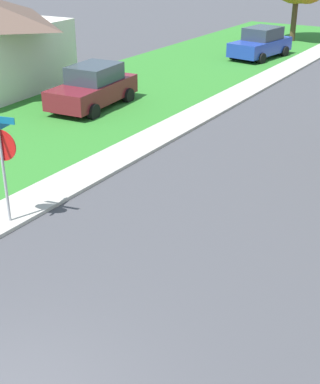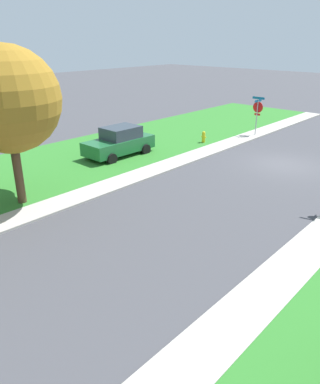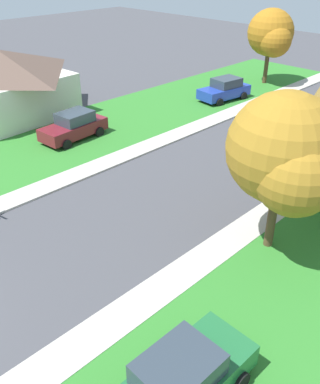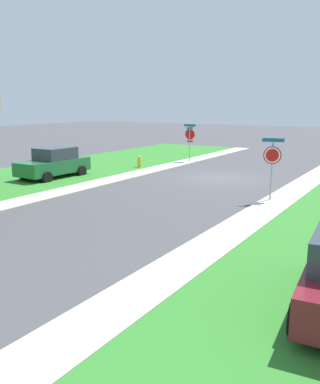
{
  "view_description": "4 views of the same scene",
  "coord_description": "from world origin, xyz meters",
  "px_view_note": "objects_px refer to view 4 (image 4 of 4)",
  "views": [
    {
      "loc": [
        5.12,
        -3.75,
        6.45
      ],
      "look_at": [
        -0.61,
        5.36,
        1.4
      ],
      "focal_mm": 51.12,
      "sensor_mm": 36.0,
      "label": 1
    },
    {
      "loc": [
        -8.34,
        19.56,
        6.62
      ],
      "look_at": [
        0.18,
        10.16,
        1.4
      ],
      "focal_mm": 35.3,
      "sensor_mm": 36.0,
      "label": 2
    },
    {
      "loc": [
        12.56,
        -0.23,
        10.62
      ],
      "look_at": [
        1.43,
        10.83,
        1.4
      ],
      "focal_mm": 39.04,
      "sensor_mm": 36.0,
      "label": 3
    },
    {
      "loc": [
        -9.7,
        22.07,
        4.19
      ],
      "look_at": [
        -2.68,
        10.79,
        1.4
      ],
      "focal_mm": 39.26,
      "sensor_mm": 36.0,
      "label": 4
    }
  ],
  "objects_px": {
    "stop_sign_far_corner": "(272,159)",
    "car_green_near_corner": "(54,163)",
    "fire_hydrant": "(139,162)",
    "stop_sign_near_corner": "(190,137)"
  },
  "relations": [
    {
      "from": "stop_sign_far_corner",
      "to": "car_green_near_corner",
      "type": "xyz_separation_m",
      "value": [
        12.4,
        0.67,
        -1.01
      ]
    },
    {
      "from": "car_green_near_corner",
      "to": "stop_sign_far_corner",
      "type": "bearing_deg",
      "value": -176.89
    },
    {
      "from": "car_green_near_corner",
      "to": "fire_hydrant",
      "type": "relative_size",
      "value": 5.21
    },
    {
      "from": "stop_sign_far_corner",
      "to": "car_green_near_corner",
      "type": "distance_m",
      "value": 12.46
    },
    {
      "from": "stop_sign_near_corner",
      "to": "car_green_near_corner",
      "type": "bearing_deg",
      "value": 70.54
    },
    {
      "from": "stop_sign_near_corner",
      "to": "fire_hydrant",
      "type": "relative_size",
      "value": 3.34
    },
    {
      "from": "stop_sign_near_corner",
      "to": "car_green_near_corner",
      "type": "xyz_separation_m",
      "value": [
        3.51,
        9.94,
        -1.0
      ]
    },
    {
      "from": "stop_sign_near_corner",
      "to": "stop_sign_far_corner",
      "type": "relative_size",
      "value": 1.0
    },
    {
      "from": "stop_sign_far_corner",
      "to": "fire_hydrant",
      "type": "xyz_separation_m",
      "value": [
        10.41,
        -5.04,
        -1.45
      ]
    },
    {
      "from": "stop_sign_far_corner",
      "to": "car_green_near_corner",
      "type": "relative_size",
      "value": 0.64
    }
  ]
}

